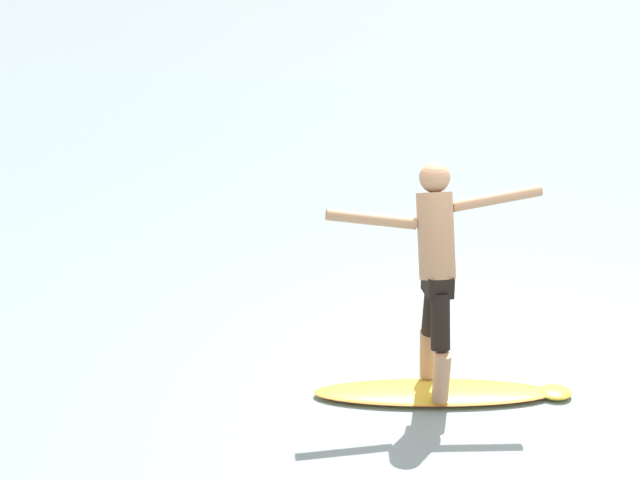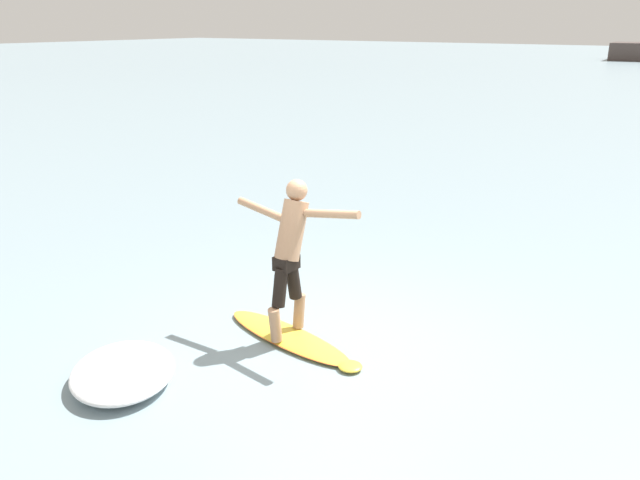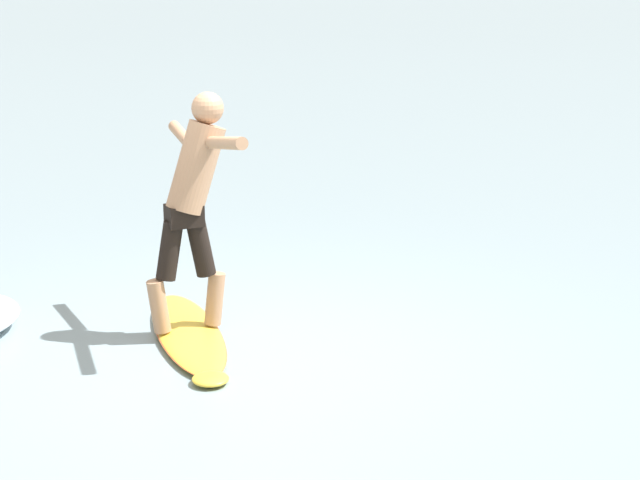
# 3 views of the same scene
# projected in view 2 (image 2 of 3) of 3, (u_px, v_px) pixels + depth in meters

# --- Properties ---
(ground_plane) EXTENTS (200.00, 200.00, 0.00)m
(ground_plane) POSITION_uv_depth(u_px,v_px,m) (329.00, 342.00, 7.19)
(ground_plane) COLOR gray
(surfboard) EXTENTS (2.08, 0.80, 0.21)m
(surfboard) POSITION_uv_depth(u_px,v_px,m) (290.00, 337.00, 7.23)
(surfboard) COLOR yellow
(surfboard) RESTS_ON ground
(surfer) EXTENTS (1.68, 0.65, 1.80)m
(surfer) POSITION_uv_depth(u_px,v_px,m) (291.00, 246.00, 6.95)
(surfer) COLOR tan
(surfer) RESTS_ON surfboard
(wave_foam_at_tail) EXTENTS (1.63, 1.62, 0.23)m
(wave_foam_at_tail) POSITION_uv_depth(u_px,v_px,m) (123.00, 372.00, 6.38)
(wave_foam_at_tail) COLOR white
(wave_foam_at_tail) RESTS_ON ground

